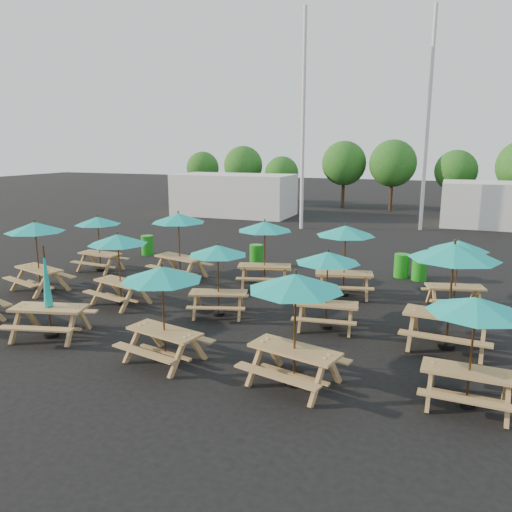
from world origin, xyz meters
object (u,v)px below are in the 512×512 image
at_px(picnic_unit_11, 345,236).
at_px(picnic_unit_13, 454,259).
at_px(picnic_unit_9, 296,290).
at_px(picnic_unit_5, 178,222).
at_px(picnic_unit_14, 458,250).
at_px(picnic_unit_12, 475,313).
at_px(picnic_unit_7, 218,255).
at_px(picnic_unit_2, 98,224).
at_px(picnic_unit_10, 328,263).
at_px(picnic_unit_4, 118,244).
at_px(picnic_unit_6, 162,280).
at_px(waste_bin_2, 401,266).
at_px(waste_bin_1, 256,255).
at_px(picnic_unit_8, 265,231).
at_px(waste_bin_3, 419,268).
at_px(picnic_unit_1, 35,232).
at_px(waste_bin_0, 147,245).
at_px(picnic_unit_3, 48,300).

bearing_deg(picnic_unit_11, picnic_unit_13, -59.29).
height_order(picnic_unit_9, picnic_unit_11, picnic_unit_9).
distance_m(picnic_unit_5, picnic_unit_14, 9.30).
height_order(picnic_unit_12, picnic_unit_13, picnic_unit_13).
distance_m(picnic_unit_7, picnic_unit_11, 4.31).
distance_m(picnic_unit_2, picnic_unit_10, 9.97).
relative_size(picnic_unit_4, picnic_unit_6, 0.99).
bearing_deg(waste_bin_2, picnic_unit_12, -77.64).
height_order(picnic_unit_2, picnic_unit_5, picnic_unit_5).
distance_m(picnic_unit_11, waste_bin_1, 5.18).
bearing_deg(picnic_unit_6, picnic_unit_4, 150.34).
relative_size(picnic_unit_8, waste_bin_2, 2.64).
bearing_deg(picnic_unit_7, waste_bin_3, 32.56).
xyz_separation_m(picnic_unit_1, waste_bin_3, (11.64, 5.93, -1.55)).
bearing_deg(picnic_unit_2, picnic_unit_10, -13.62).
distance_m(picnic_unit_10, picnic_unit_11, 3.09).
bearing_deg(waste_bin_2, picnic_unit_9, -97.27).
bearing_deg(picnic_unit_7, picnic_unit_2, 137.45).
relative_size(picnic_unit_2, picnic_unit_6, 0.96).
bearing_deg(picnic_unit_10, picnic_unit_7, 173.91).
xyz_separation_m(picnic_unit_1, picnic_unit_12, (13.01, -3.04, -0.17)).
bearing_deg(picnic_unit_6, picnic_unit_8, 102.57).
distance_m(picnic_unit_6, picnic_unit_10, 4.38).
bearing_deg(waste_bin_1, picnic_unit_14, -21.61).
xyz_separation_m(picnic_unit_4, picnic_unit_9, (6.41, -3.12, 0.13)).
height_order(picnic_unit_4, picnic_unit_6, picnic_unit_6).
xyz_separation_m(picnic_unit_8, picnic_unit_13, (5.85, -3.39, 0.24)).
bearing_deg(waste_bin_2, waste_bin_1, -177.18).
height_order(picnic_unit_1, picnic_unit_13, picnic_unit_13).
xyz_separation_m(picnic_unit_5, picnic_unit_8, (3.28, -0.01, -0.10)).
bearing_deg(waste_bin_2, picnic_unit_11, -116.11).
relative_size(picnic_unit_2, waste_bin_1, 2.46).
bearing_deg(waste_bin_2, picnic_unit_13, -75.76).
xyz_separation_m(picnic_unit_4, waste_bin_0, (-3.18, 6.31, -1.43)).
distance_m(picnic_unit_6, picnic_unit_13, 6.61).
height_order(picnic_unit_8, waste_bin_1, picnic_unit_8).
xyz_separation_m(picnic_unit_1, picnic_unit_11, (9.50, 3.06, -0.02)).
bearing_deg(picnic_unit_7, picnic_unit_12, -41.91).
relative_size(picnic_unit_8, picnic_unit_12, 1.07).
distance_m(picnic_unit_7, picnic_unit_9, 4.61).
xyz_separation_m(picnic_unit_7, waste_bin_2, (4.44, 6.23, -1.32)).
height_order(picnic_unit_2, picnic_unit_4, picnic_unit_4).
distance_m(picnic_unit_4, waste_bin_2, 10.05).
relative_size(picnic_unit_5, picnic_unit_11, 1.04).
distance_m(picnic_unit_2, picnic_unit_7, 7.12).
bearing_deg(picnic_unit_12, picnic_unit_6, -174.81).
bearing_deg(picnic_unit_11, picnic_unit_14, -14.61).
bearing_deg(picnic_unit_3, picnic_unit_11, 30.35).
relative_size(picnic_unit_4, picnic_unit_14, 1.05).
bearing_deg(picnic_unit_2, picnic_unit_9, -29.51).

